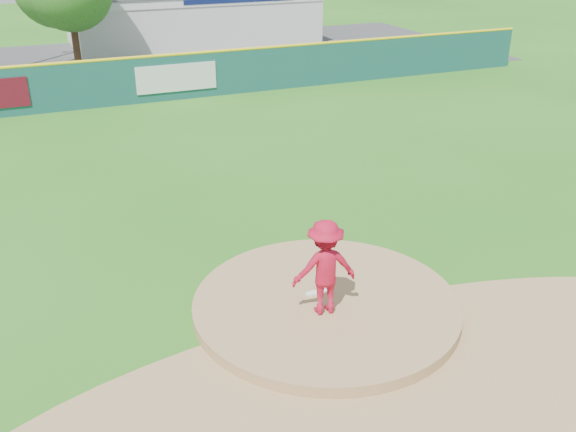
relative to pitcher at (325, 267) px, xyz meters
name	(u,v)px	position (x,y,z in m)	size (l,w,h in m)	color
ground	(326,310)	(0.22, 0.34, -1.24)	(120.00, 120.00, 0.00)	#286B19
pitchers_mound	(326,310)	(0.22, 0.34, -1.24)	(5.50, 5.50, 0.50)	#9E774C
pitching_rubber	(320,292)	(0.22, 0.64, -0.97)	(0.60, 0.15, 0.04)	white
infield_dirt_arc	(404,400)	(0.22, -2.66, -1.23)	(15.40, 15.40, 0.01)	#9E774C
parking_lot	(113,64)	(0.22, 27.34, -1.23)	(44.00, 16.00, 0.02)	#38383A
pitcher	(325,267)	(0.00, 0.00, 0.00)	(1.28, 0.73, 1.98)	#B30F2A
van	(106,76)	(-0.95, 21.51, -0.61)	(2.03, 4.41, 1.22)	white
pool_building_grp	(191,16)	(6.22, 32.34, 0.43)	(15.20, 8.20, 3.31)	silver
fence_banners	(84,86)	(-2.33, 18.26, -0.24)	(11.56, 0.04, 1.20)	#5D0D1B
outfield_fence	(144,78)	(0.22, 18.34, -0.15)	(40.00, 0.14, 2.07)	#164846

